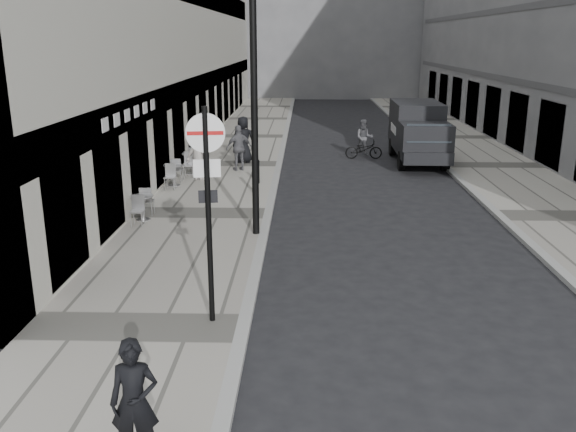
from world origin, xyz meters
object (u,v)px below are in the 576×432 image
object	(u,v)px
sign_post	(207,188)
panel_van	(418,129)
lamppost	(254,85)
cyclist	(364,144)
walking_man	(134,402)

from	to	relation	value
sign_post	panel_van	size ratio (longest dim) A/B	0.73
lamppost	cyclist	world-z (taller)	lamppost
lamppost	panel_van	world-z (taller)	lamppost
lamppost	cyclist	bearing A→B (deg)	71.03
panel_van	walking_man	bearing A→B (deg)	-107.69
walking_man	cyclist	xyz separation A→B (m)	(4.68, 20.77, -0.25)
walking_man	sign_post	bearing A→B (deg)	80.83
panel_van	cyclist	xyz separation A→B (m)	(-2.26, 0.64, -0.74)
sign_post	walking_man	bearing A→B (deg)	-102.58
sign_post	panel_van	distance (m)	17.51
walking_man	cyclist	world-z (taller)	cyclist
walking_man	lamppost	xyz separation A→B (m)	(0.74, 9.30, 3.13)
sign_post	panel_van	xyz separation A→B (m)	(6.60, 16.17, -1.23)
walking_man	sign_post	distance (m)	4.33
sign_post	lamppost	world-z (taller)	lamppost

